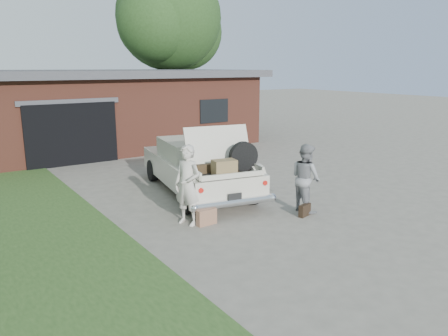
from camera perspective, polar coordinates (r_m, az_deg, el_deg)
ground at (r=10.16m, az=1.92°, el=-6.69°), size 90.00×90.00×0.00m
house at (r=20.38m, az=-15.21°, el=7.66°), size 12.80×7.80×3.30m
tree_right at (r=26.25m, az=-7.03°, el=18.36°), size 6.83×5.94×9.13m
sedan at (r=12.15m, az=-3.41°, el=0.26°), size 2.86×5.33×2.03m
woman_left at (r=9.62m, az=-4.80°, el=-2.25°), size 0.65×0.77×1.80m
woman_right at (r=10.69m, az=10.62°, el=-1.28°), size 0.72×0.88×1.66m
suitcase_left at (r=9.76m, az=-2.29°, el=-6.42°), size 0.47×0.17×0.36m
suitcase_right at (r=10.49m, az=10.50°, el=-5.44°), size 0.39×0.21×0.29m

